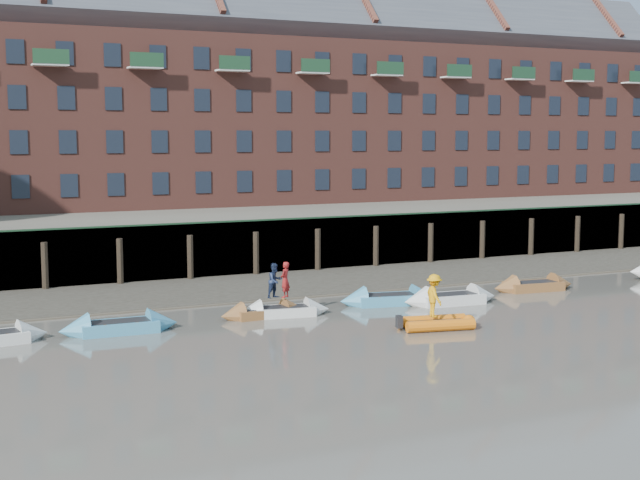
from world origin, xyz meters
TOP-DOWN VIEW (x-y plane):
  - ground at (0.00, 0.00)m, footprint 220.00×220.00m
  - foreshore at (0.00, 18.00)m, footprint 110.00×8.00m
  - mud_band at (0.00, 14.60)m, footprint 110.00×1.60m
  - river_wall at (-0.00, 22.38)m, footprint 110.00×1.23m
  - bank_terrace at (0.00, 36.00)m, footprint 110.00×28.00m
  - apartment_terrace at (-0.00, 36.99)m, footprint 80.60×15.56m
  - rowboat_1 at (-12.59, 9.93)m, footprint 5.01×1.59m
  - rowboat_2 at (-5.90, 10.40)m, footprint 4.23×1.42m
  - rowboat_3 at (-4.96, 10.25)m, footprint 4.47×1.88m
  - rowboat_4 at (0.81, 10.68)m, footprint 5.17×2.33m
  - rowboat_5 at (3.61, 9.52)m, footprint 5.11×1.81m
  - rowboat_6 at (9.71, 10.85)m, footprint 4.86×1.82m
  - rib_tender at (0.12, 5.00)m, footprint 3.39×2.09m
  - person_rower_a at (-4.86, 10.32)m, footprint 0.71×0.70m
  - person_rower_b at (-5.33, 10.39)m, footprint 0.96×0.86m
  - person_rib_crew at (-0.15, 5.00)m, footprint 0.86×1.29m

SIDE VIEW (x-z plane):
  - ground at x=0.00m, z-range 0.00..0.00m
  - foreshore at x=0.00m, z-range -0.25..0.25m
  - mud_band at x=0.00m, z-range -0.05..0.05m
  - rowboat_2 at x=-5.90m, z-range -0.39..0.82m
  - rowboat_3 at x=-4.96m, z-range -0.41..0.85m
  - rowboat_6 at x=9.71m, z-range -0.45..0.93m
  - rib_tender at x=0.12m, z-range -0.04..0.53m
  - rowboat_1 at x=-12.59m, z-range -0.47..0.98m
  - rowboat_4 at x=0.81m, z-range -0.47..0.98m
  - rowboat_5 at x=3.61m, z-range -0.47..0.98m
  - person_rib_crew at x=-0.15m, z-range 0.53..2.38m
  - river_wall at x=0.00m, z-range -0.06..3.24m
  - bank_terrace at x=0.00m, z-range 0.00..3.20m
  - person_rower_b at x=-5.33m, z-range 0.85..2.46m
  - person_rower_a at x=-4.86m, z-range 0.85..2.50m
  - apartment_terrace at x=0.00m, z-range 2.34..23.31m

